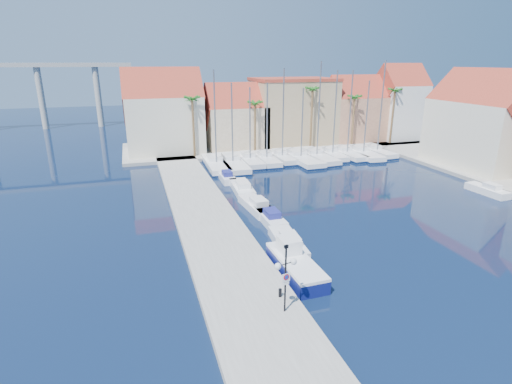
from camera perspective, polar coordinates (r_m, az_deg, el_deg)
ground at (r=29.14m, az=17.40°, el=-13.36°), size 260.00×260.00×0.00m
quay_west at (r=37.06m, az=-6.41°, el=-5.10°), size 6.00×77.00×0.50m
shore_north at (r=73.95m, az=2.95°, el=6.82°), size 54.00×16.00×0.50m
lamp_post at (r=23.64m, az=4.27°, el=-10.84°), size 1.47×0.64×4.40m
bollard at (r=26.32m, az=3.46°, el=-14.17°), size 0.22×0.22×0.54m
fishing_boat at (r=29.77m, az=5.54°, el=-10.13°), size 2.36×6.63×2.30m
motorboat_west_0 at (r=33.54m, az=4.60°, el=-7.16°), size 2.37×6.08×1.40m
motorboat_west_1 at (r=38.59m, az=2.05°, el=-3.61°), size 1.78×5.46×1.40m
motorboat_west_2 at (r=41.70m, az=0.11°, el=-1.90°), size 2.47×6.30×1.40m
motorboat_west_3 at (r=47.48m, az=-2.00°, el=0.63°), size 2.54×6.59×1.40m
motorboat_west_4 at (r=52.11m, az=-4.23°, el=2.19°), size 1.69×5.03×1.40m
motorboat_east_1 at (r=53.96m, az=30.22°, el=0.26°), size 1.91×5.17×1.40m
sailboat_0 at (r=58.58m, az=-5.76°, el=4.04°), size 3.21×10.96×13.77m
sailboat_1 at (r=59.01m, az=-3.46°, el=4.17°), size 3.53×11.92×12.01m
sailboat_2 at (r=60.60m, az=-0.98°, el=4.60°), size 2.56×9.35×11.32m
sailboat_3 at (r=61.22m, az=1.40°, el=4.75°), size 2.64×9.20×11.90m
sailboat_4 at (r=62.47m, az=3.61°, el=5.04°), size 2.49×8.53×13.88m
sailboat_5 at (r=62.45m, az=6.16°, el=4.88°), size 3.63×12.17×11.14m
sailboat_6 at (r=63.89m, az=8.38°, el=5.13°), size 3.66×11.48×14.85m
sailboat_7 at (r=65.35m, az=10.70°, el=5.34°), size 2.54×8.53×13.60m
sailboat_8 at (r=66.51m, az=12.62°, el=5.41°), size 3.26×9.81×13.56m
sailboat_9 at (r=67.40m, az=14.84°, el=5.38°), size 3.32×10.62×12.01m
sailboat_10 at (r=69.41m, az=16.65°, el=5.65°), size 2.94×9.20×14.94m
building_0 at (r=67.72m, az=-13.05°, el=10.70°), size 12.30×9.00×13.50m
building_1 at (r=69.82m, az=-2.98°, el=10.34°), size 10.30×8.00×11.00m
building_2 at (r=74.09m, az=5.25°, el=11.49°), size 14.20×10.20×11.50m
building_3 at (r=78.61m, az=13.80°, el=11.15°), size 10.30×8.00×12.00m
building_4 at (r=82.65m, az=19.71°, el=11.72°), size 8.30×8.00×14.00m
building_6 at (r=65.00m, az=29.76°, el=8.50°), size 9.00×14.30×13.50m
palm_0 at (r=62.94m, az=-9.11°, el=12.74°), size 2.60×2.60×10.15m
palm_1 at (r=65.23m, az=-0.16°, el=12.32°), size 2.60×2.60×9.15m
palm_2 at (r=68.67m, az=8.09°, el=14.02°), size 2.60×2.60×11.15m
palm_3 at (r=72.53m, az=13.92°, el=12.77°), size 2.60×2.60×9.65m
palm_4 at (r=76.86m, az=19.24°, el=13.29°), size 2.60×2.60×10.65m
viaduct at (r=104.89m, az=-31.38°, el=13.16°), size 48.00×2.20×14.45m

